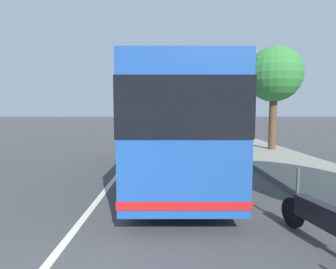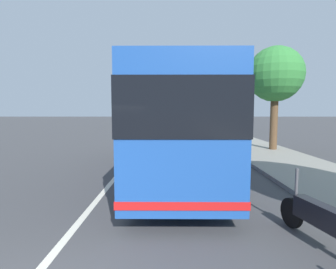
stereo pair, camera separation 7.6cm
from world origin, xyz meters
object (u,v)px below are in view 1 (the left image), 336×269
object	(u,v)px
coach_bus	(176,121)
roadside_tree_mid_block	(274,75)
car_ahead_same_lane	(167,119)
motorcycle_by_tree	(321,219)
car_oncoming	(170,121)
car_behind_bus	(145,120)
car_far_distant	(138,122)
roadside_tree_far_block	(208,97)

from	to	relation	value
coach_bus	roadside_tree_mid_block	xyz separation A→B (m)	(5.41, -5.82, 2.41)
car_ahead_same_lane	motorcycle_by_tree	bearing A→B (deg)	-175.90
coach_bus	car_oncoming	bearing A→B (deg)	-0.22
car_behind_bus	roadside_tree_mid_block	world-z (taller)	roadside_tree_mid_block
coach_bus	car_oncoming	xyz separation A→B (m)	(35.39, -0.05, -1.31)
motorcycle_by_tree	car_far_distant	bearing A→B (deg)	-1.13
car_ahead_same_lane	roadside_tree_mid_block	world-z (taller)	roadside_tree_mid_block
coach_bus	car_far_distant	world-z (taller)	coach_bus
motorcycle_by_tree	coach_bus	bearing A→B (deg)	11.01
car_far_distant	roadside_tree_far_block	size ratio (longest dim) A/B	0.81
motorcycle_by_tree	car_behind_bus	world-z (taller)	car_behind_bus
car_far_distant	roadside_tree_mid_block	world-z (taller)	roadside_tree_mid_block
car_oncoming	car_ahead_same_lane	bearing A→B (deg)	-0.82
roadside_tree_mid_block	roadside_tree_far_block	xyz separation A→B (m)	(15.85, 1.40, -0.41)
coach_bus	car_oncoming	distance (m)	35.42
car_behind_bus	roadside_tree_mid_block	xyz separation A→B (m)	(-34.77, -10.47, 3.72)
motorcycle_by_tree	roadside_tree_far_block	size ratio (longest dim) A/B	0.37
car_ahead_same_lane	roadside_tree_far_block	xyz separation A→B (m)	(-24.62, -4.81, 3.27)
car_far_distant	car_behind_bus	distance (m)	11.00
car_behind_bus	roadside_tree_mid_block	bearing A→B (deg)	14.04
car_oncoming	roadside_tree_mid_block	distance (m)	30.76
motorcycle_by_tree	roadside_tree_mid_block	distance (m)	12.10
car_far_distant	roadside_tree_mid_block	bearing A→B (deg)	19.35
motorcycle_by_tree	roadside_tree_far_block	world-z (taller)	roadside_tree_far_block
coach_bus	car_oncoming	world-z (taller)	coach_bus
car_oncoming	car_ahead_same_lane	distance (m)	10.49
car_oncoming	roadside_tree_mid_block	world-z (taller)	roadside_tree_mid_block
car_ahead_same_lane	roadside_tree_far_block	world-z (taller)	roadside_tree_far_block
coach_bus	car_behind_bus	distance (m)	40.46
motorcycle_by_tree	roadside_tree_far_block	distance (m)	27.08
car_far_distant	car_behind_bus	size ratio (longest dim) A/B	1.15
motorcycle_by_tree	car_ahead_same_lane	xyz separation A→B (m)	(51.39, 2.81, 0.27)
coach_bus	car_ahead_same_lane	xyz separation A→B (m)	(45.87, 0.39, -1.27)
car_far_distant	car_behind_bus	bearing A→B (deg)	175.52
car_ahead_same_lane	car_behind_bus	size ratio (longest dim) A/B	1.12
car_oncoming	coach_bus	bearing A→B (deg)	176.70
coach_bus	car_behind_bus	size ratio (longest dim) A/B	2.63
car_far_distant	car_ahead_same_lane	xyz separation A→B (m)	(16.70, -4.27, 0.02)
coach_bus	roadside_tree_far_block	distance (m)	21.81
roadside_tree_far_block	car_far_distant	bearing A→B (deg)	48.93
motorcycle_by_tree	car_far_distant	distance (m)	35.40
car_behind_bus	car_oncoming	bearing A→B (deg)	41.82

